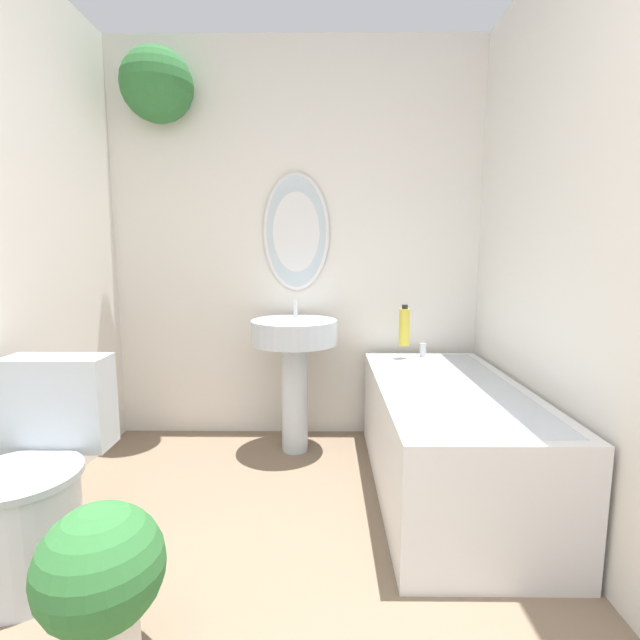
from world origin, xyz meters
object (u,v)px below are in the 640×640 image
Objects in this scene: shampoo_bottle at (404,326)px; pedestal_sink at (295,353)px; toilet at (34,491)px; bathtub at (448,436)px; potted_plant at (101,577)px.

pedestal_sink is at bearing -172.88° from shampoo_bottle.
toilet is 1.39m from pedestal_sink.
bathtub is at bearing 19.92° from toilet.
potted_plant is at bearing -124.64° from shampoo_bottle.
toilet is 1.57× the size of potted_plant.
potted_plant is (-1.19, -0.99, 0.00)m from bathtub.
shampoo_bottle is at bearing 7.12° from pedestal_sink.
potted_plant is at bearing -43.11° from toilet.
shampoo_bottle is 0.49× the size of potted_plant.
toilet is at bearing -129.19° from pedestal_sink.
shampoo_bottle is 1.92m from potted_plant.
bathtub is 2.93× the size of potted_plant.
potted_plant is at bearing -140.21° from bathtub.
bathtub is at bearing 39.79° from potted_plant.
potted_plant is (-1.06, -1.54, -0.44)m from shampoo_bottle.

